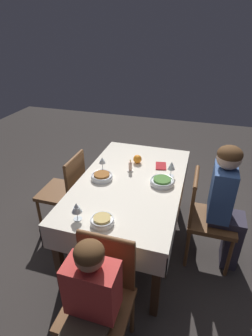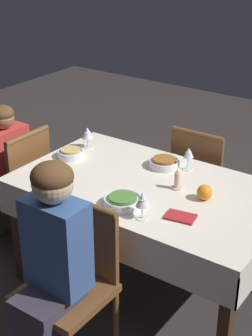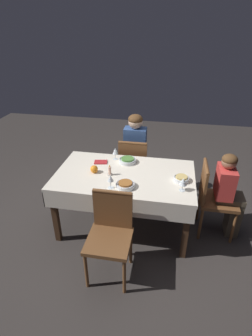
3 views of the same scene
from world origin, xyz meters
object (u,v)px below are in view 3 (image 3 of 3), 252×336
at_px(chair_north, 110,232).
at_px(bowl_north, 125,185).
at_px(bowl_west, 181,178).
at_px(wine_glass_west, 183,182).
at_px(candle_centerpiece, 110,171).
at_px(dining_table, 125,180).
at_px(bowl_south, 128,160).
at_px(chair_west, 213,196).
at_px(napkin_red_folded, 101,162).
at_px(wine_glass_south, 115,151).
at_px(orange_fruit, 94,169).
at_px(wine_glass_north, 110,179).
at_px(chair_south, 133,164).
at_px(person_child_red, 229,192).
at_px(person_adult_denim, 135,148).

height_order(chair_north, bowl_north, chair_north).
relative_size(bowl_west, wine_glass_west, 1.19).
distance_m(chair_north, candle_centerpiece, 0.71).
relative_size(dining_table, bowl_south, 7.31).
relative_size(wine_glass_west, candle_centerpiece, 1.13).
relative_size(dining_table, chair_west, 1.77).
relative_size(chair_north, napkin_red_folded, 5.18).
distance_m(wine_glass_south, orange_fruit, 0.41).
bearing_deg(dining_table, chair_north, 89.21).
bearing_deg(dining_table, wine_glass_west, 160.50).
bearing_deg(wine_glass_north, wine_glass_south, -82.00).
height_order(chair_west, bowl_south, chair_west).
xyz_separation_m(chair_west, napkin_red_folded, (1.34, -0.13, 0.24)).
bearing_deg(bowl_north, wine_glass_south, -68.60).
xyz_separation_m(chair_south, candle_centerpiece, (0.15, 0.74, 0.28)).
bearing_deg(chair_north, person_child_red, 33.53).
distance_m(person_adult_denim, candle_centerpiece, 0.91).
relative_size(wine_glass_west, wine_glass_north, 0.98).
bearing_deg(wine_glass_south, wine_glass_north, 98.00).
distance_m(chair_north, bowl_south, 1.01).
height_order(chair_north, person_adult_denim, person_adult_denim).
height_order(dining_table, napkin_red_folded, napkin_red_folded).
distance_m(person_child_red, napkin_red_folded, 1.52).
bearing_deg(person_adult_denim, bowl_west, 125.78).
bearing_deg(bowl_west, chair_north, 45.91).
relative_size(person_child_red, candle_centerpiece, 8.07).
relative_size(chair_west, wine_glass_west, 6.13).
bearing_deg(wine_glass_north, bowl_west, -158.94).
distance_m(dining_table, person_child_red, 1.17).
distance_m(bowl_south, napkin_red_folded, 0.33).
distance_m(bowl_west, wine_glass_west, 0.20).
distance_m(chair_north, wine_glass_west, 0.86).
bearing_deg(candle_centerpiece, wine_glass_south, -87.09).
relative_size(bowl_south, wine_glass_south, 1.39).
bearing_deg(bowl_north, candle_centerpiece, -44.41).
bearing_deg(person_child_red, chair_west, 90.00).
distance_m(chair_north, wine_glass_south, 1.10).
bearing_deg(napkin_red_folded, wine_glass_west, 155.54).
xyz_separation_m(bowl_north, orange_fruit, (0.40, -0.23, 0.02)).
height_order(bowl_north, wine_glass_north, wine_glass_north).
xyz_separation_m(dining_table, chair_north, (0.01, 0.69, -0.15)).
relative_size(person_adult_denim, wine_glass_south, 7.69).
relative_size(dining_table, candle_centerpiece, 12.26).
bearing_deg(napkin_red_folded, wine_glass_north, 115.28).
height_order(chair_west, wine_glass_south, wine_glass_south).
distance_m(chair_south, chair_west, 1.17).
xyz_separation_m(chair_west, wine_glass_west, (0.37, 0.31, 0.33)).
bearing_deg(chair_south, orange_fruit, 64.70).
distance_m(dining_table, orange_fruit, 0.37).
bearing_deg(bowl_south, chair_north, 90.38).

